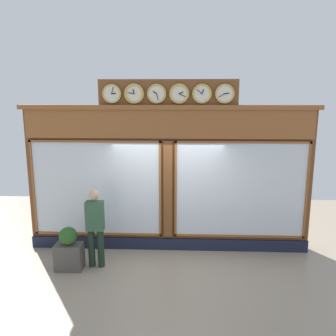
{
  "coord_description": "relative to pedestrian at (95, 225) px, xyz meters",
  "views": [
    {
      "loc": [
        -0.33,
        7.71,
        3.56
      ],
      "look_at": [
        0.0,
        0.0,
        1.96
      ],
      "focal_mm": 37.4,
      "sensor_mm": 36.0,
      "label": 1
    }
  ],
  "objects": [
    {
      "name": "ground_plane",
      "position": [
        -1.48,
        1.89,
        -0.93
      ],
      "size": [
        14.0,
        14.0,
        0.0
      ],
      "primitive_type": "plane",
      "color": "gray"
    },
    {
      "name": "shop_facade",
      "position": [
        -1.48,
        -1.03,
        0.8
      ],
      "size": [
        6.61,
        0.42,
        3.91
      ],
      "color": "brown",
      "rests_on": "ground_plane"
    },
    {
      "name": "pedestrian",
      "position": [
        0.0,
        0.0,
        0.0
      ],
      "size": [
        0.36,
        0.22,
        1.69
      ],
      "color": "#1C2F21",
      "rests_on": "ground_plane"
    },
    {
      "name": "planter_box",
      "position": [
        0.54,
        0.14,
        -0.65
      ],
      "size": [
        0.56,
        0.36,
        0.55
      ],
      "primitive_type": "cube",
      "color": "#4C4742",
      "rests_on": "ground_plane"
    },
    {
      "name": "planter_shrub",
      "position": [
        0.54,
        0.14,
        -0.19
      ],
      "size": [
        0.37,
        0.37,
        0.37
      ],
      "primitive_type": "sphere",
      "color": "#285623",
      "rests_on": "planter_box"
    }
  ]
}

